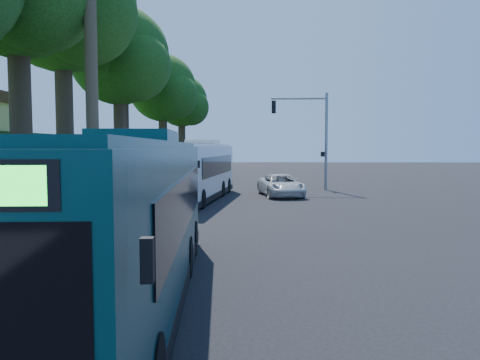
{
  "coord_description": "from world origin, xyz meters",
  "views": [
    {
      "loc": [
        -0.22,
        -24.06,
        3.16
      ],
      "look_at": [
        -1.12,
        1.0,
        1.36
      ],
      "focal_mm": 35.0,
      "sensor_mm": 36.0,
      "label": 1
    }
  ],
  "objects_px": {
    "bus_shelter": "(104,176)",
    "white_bus": "(197,170)",
    "teal_bus": "(120,220)",
    "pickup": "(281,185)"
  },
  "relations": [
    {
      "from": "bus_shelter",
      "to": "white_bus",
      "type": "bearing_deg",
      "value": 61.43
    },
    {
      "from": "bus_shelter",
      "to": "white_bus",
      "type": "distance_m",
      "value": 7.25
    },
    {
      "from": "white_bus",
      "to": "teal_bus",
      "type": "xyz_separation_m",
      "value": [
        0.88,
        -18.53,
        -0.02
      ]
    },
    {
      "from": "white_bus",
      "to": "bus_shelter",
      "type": "bearing_deg",
      "value": -112.94
    },
    {
      "from": "bus_shelter",
      "to": "white_bus",
      "type": "relative_size",
      "value": 0.26
    },
    {
      "from": "bus_shelter",
      "to": "teal_bus",
      "type": "bearing_deg",
      "value": -70.36
    },
    {
      "from": "white_bus",
      "to": "pickup",
      "type": "relative_size",
      "value": 2.44
    },
    {
      "from": "white_bus",
      "to": "pickup",
      "type": "xyz_separation_m",
      "value": [
        5.12,
        2.16,
        -1.05
      ]
    },
    {
      "from": "teal_bus",
      "to": "pickup",
      "type": "xyz_separation_m",
      "value": [
        4.24,
        20.7,
        -1.03
      ]
    },
    {
      "from": "white_bus",
      "to": "teal_bus",
      "type": "bearing_deg",
      "value": -81.65
    }
  ]
}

